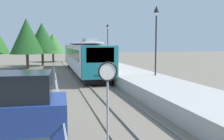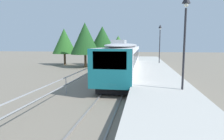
{
  "view_description": "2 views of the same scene",
  "coord_description": "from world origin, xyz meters",
  "px_view_note": "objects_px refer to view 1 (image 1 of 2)",
  "views": [
    {
      "loc": [
        -3.6,
        1.86,
        3.33
      ],
      "look_at": [
        0.4,
        17.96,
        1.6
      ],
      "focal_mm": 39.76,
      "sensor_mm": 36.0,
      "label": 1
    },
    {
      "loc": [
        2.02,
        7.99,
        3.5
      ],
      "look_at": [
        0.0,
        20.96,
        1.8
      ],
      "focal_mm": 31.62,
      "sensor_mm": 36.0,
      "label": 2
    }
  ],
  "objects_px": {
    "platform_lamp_far_end": "(108,35)",
    "platform_lamp_mid_platform": "(156,27)",
    "commuter_train": "(83,55)",
    "speed_limit_sign": "(108,84)"
  },
  "relations": [
    {
      "from": "platform_lamp_mid_platform",
      "to": "commuter_train",
      "type": "bearing_deg",
      "value": 113.23
    },
    {
      "from": "commuter_train",
      "to": "platform_lamp_mid_platform",
      "type": "height_order",
      "value": "platform_lamp_mid_platform"
    },
    {
      "from": "platform_lamp_far_end",
      "to": "platform_lamp_mid_platform",
      "type": "bearing_deg",
      "value": -90.0
    },
    {
      "from": "platform_lamp_mid_platform",
      "to": "speed_limit_sign",
      "type": "bearing_deg",
      "value": -120.67
    },
    {
      "from": "commuter_train",
      "to": "platform_lamp_far_end",
      "type": "relative_size",
      "value": 3.74
    },
    {
      "from": "platform_lamp_mid_platform",
      "to": "platform_lamp_far_end",
      "type": "relative_size",
      "value": 1.0
    },
    {
      "from": "commuter_train",
      "to": "speed_limit_sign",
      "type": "relative_size",
      "value": 7.14
    },
    {
      "from": "commuter_train",
      "to": "platform_lamp_far_end",
      "type": "distance_m",
      "value": 8.23
    },
    {
      "from": "platform_lamp_far_end",
      "to": "speed_limit_sign",
      "type": "xyz_separation_m",
      "value": [
        -6.25,
        -27.2,
        -2.5
      ]
    },
    {
      "from": "commuter_train",
      "to": "platform_lamp_mid_platform",
      "type": "xyz_separation_m",
      "value": [
        4.34,
        -10.11,
        2.47
      ]
    }
  ]
}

